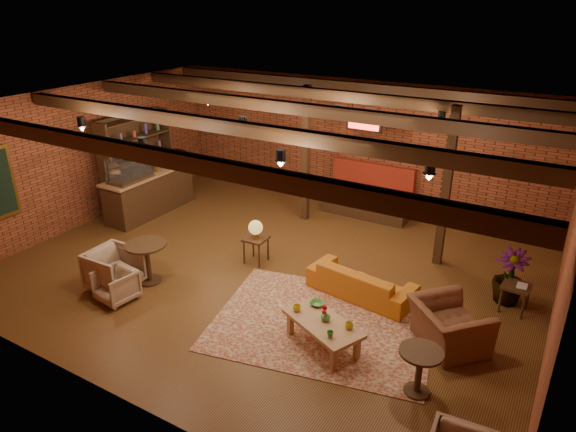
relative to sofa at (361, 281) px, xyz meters
The scene contains 27 objects.
floor 1.96m from the sofa, behind, with size 10.00×10.00×0.00m, color #3F240F.
ceiling 3.51m from the sofa, behind, with size 10.00×8.00×0.02m, color black.
wall_back 4.59m from the sofa, 116.23° to the left, with size 10.00×0.02×3.20m, color brown.
wall_front 4.69m from the sofa, 115.61° to the right, with size 10.00×0.02×3.20m, color brown.
wall_left 7.07m from the sofa, behind, with size 0.02×8.00×3.20m, color brown.
wall_right 3.33m from the sofa, ahead, with size 0.02×8.00×3.20m, color brown.
ceiling_beams 3.41m from the sofa, behind, with size 9.80×6.40×0.22m, color #332111, non-canonical shape.
ceiling_pipe 3.57m from the sofa, 141.52° to the left, with size 0.12×0.12×9.60m, color black.
post_left 3.83m from the sofa, 134.98° to the left, with size 0.16×0.16×3.20m, color #332111.
post_right 2.50m from the sofa, 66.23° to the left, with size 0.16×0.16×3.20m, color #332111.
service_counter 6.14m from the sofa, behind, with size 0.80×2.50×1.60m, color #332111, non-canonical shape.
plant_counter 6.12m from the sofa, 169.10° to the left, with size 0.35×0.39×0.30m, color #337F33.
shelving_hutch 6.59m from the sofa, behind, with size 0.52×2.00×2.40m, color #332111, non-canonical shape.
banquette 3.75m from the sofa, 111.03° to the left, with size 2.10×0.70×1.00m, color maroon, non-canonical shape.
service_sign 3.92m from the sofa, 113.81° to the left, with size 0.86×0.06×0.30m, color red.
ceiling_spotlights 3.23m from the sofa, behind, with size 6.40×4.40×0.28m, color black, non-canonical shape.
rug 1.19m from the sofa, 99.87° to the right, with size 3.53×2.70×0.01m, color maroon.
sofa is the anchor object (origin of this frame).
coffee_table 1.66m from the sofa, 88.28° to the right, with size 1.44×1.12×0.69m.
side_table_lamp 2.38m from the sofa, behind, with size 0.46×0.46×0.92m.
round_table_left 4.00m from the sofa, 156.70° to the right, with size 0.76×0.76×0.80m.
armchair_a 4.54m from the sofa, 153.09° to the right, with size 0.82×0.77×0.84m, color beige.
armchair_b 4.38m from the sofa, 147.65° to the right, with size 0.63×0.59×0.64m, color beige.
armchair_right 1.86m from the sofa, 21.38° to the right, with size 1.09×0.71×0.96m, color brown.
side_table_book 2.61m from the sofa, 19.20° to the left, with size 0.49×0.49×0.53m.
round_table_right 2.53m from the sofa, 49.59° to the right, with size 0.59×0.59×0.69m.
plant_tall 2.84m from the sofa, 25.60° to the left, with size 1.69×1.69×3.02m, color #4C7F4C.
Camera 1 is at (4.84, -7.52, 5.02)m, focal length 32.00 mm.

